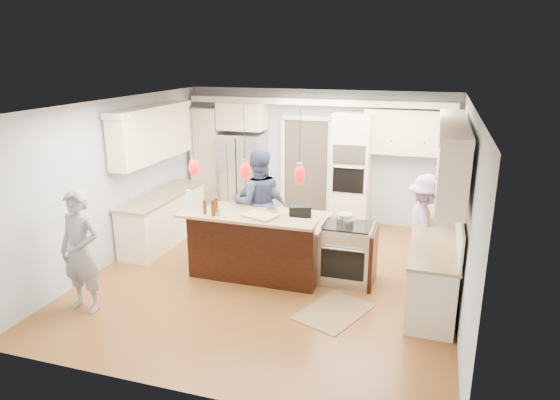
# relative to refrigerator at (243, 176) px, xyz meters

# --- Properties ---
(ground_plane) EXTENTS (6.00, 6.00, 0.00)m
(ground_plane) POSITION_rel_refrigerator_xyz_m (1.55, -2.64, -0.90)
(ground_plane) COLOR #916027
(ground_plane) RESTS_ON ground
(room_shell) EXTENTS (5.54, 6.04, 2.72)m
(room_shell) POSITION_rel_refrigerator_xyz_m (1.55, -2.64, 0.92)
(room_shell) COLOR #B2BCC6
(room_shell) RESTS_ON ground
(refrigerator) EXTENTS (0.90, 0.70, 1.80)m
(refrigerator) POSITION_rel_refrigerator_xyz_m (0.00, 0.00, 0.00)
(refrigerator) COLOR #B7B7BC
(refrigerator) RESTS_ON ground
(oven_column) EXTENTS (0.72, 0.69, 2.30)m
(oven_column) POSITION_rel_refrigerator_xyz_m (2.30, 0.03, 0.25)
(oven_column) COLOR #F3E3C5
(oven_column) RESTS_ON ground
(back_upper_cabinets) EXTENTS (5.30, 0.61, 2.54)m
(back_upper_cabinets) POSITION_rel_refrigerator_xyz_m (0.80, 0.12, 0.77)
(back_upper_cabinets) COLOR #F3E3C5
(back_upper_cabinets) RESTS_ON ground
(right_counter_run) EXTENTS (0.64, 3.10, 2.51)m
(right_counter_run) POSITION_rel_refrigerator_xyz_m (3.99, -2.34, 0.16)
(right_counter_run) COLOR #F3E3C5
(right_counter_run) RESTS_ON ground
(left_cabinets) EXTENTS (0.64, 2.30, 2.51)m
(left_cabinets) POSITION_rel_refrigerator_xyz_m (-0.89, -1.84, 0.16)
(left_cabinets) COLOR #F3E3C5
(left_cabinets) RESTS_ON ground
(kitchen_island) EXTENTS (2.10, 1.46, 1.12)m
(kitchen_island) POSITION_rel_refrigerator_xyz_m (1.30, -2.57, -0.41)
(kitchen_island) COLOR black
(kitchen_island) RESTS_ON ground
(island_range) EXTENTS (0.82, 0.71, 0.92)m
(island_range) POSITION_rel_refrigerator_xyz_m (2.71, -2.49, -0.44)
(island_range) COLOR #B7B7BC
(island_range) RESTS_ON ground
(pendant_lights) EXTENTS (1.75, 0.15, 1.03)m
(pendant_lights) POSITION_rel_refrigerator_xyz_m (1.30, -3.15, 0.90)
(pendant_lights) COLOR black
(pendant_lights) RESTS_ON ground
(person_bar_end) EXTENTS (0.65, 0.45, 1.70)m
(person_bar_end) POSITION_rel_refrigerator_xyz_m (-0.58, -4.44, -0.05)
(person_bar_end) COLOR gray
(person_bar_end) RESTS_ON ground
(person_far_left) EXTENTS (1.09, 0.99, 1.84)m
(person_far_left) POSITION_rel_refrigerator_xyz_m (0.99, -1.79, 0.02)
(person_far_left) COLOR navy
(person_far_left) RESTS_ON ground
(person_far_right) EXTENTS (0.97, 0.44, 1.63)m
(person_far_right) POSITION_rel_refrigerator_xyz_m (1.05, -1.79, -0.09)
(person_far_right) COLOR #4A5E68
(person_far_right) RESTS_ON ground
(person_range_side) EXTENTS (0.88, 1.19, 1.64)m
(person_range_side) POSITION_rel_refrigerator_xyz_m (3.80, -1.93, -0.08)
(person_range_side) COLOR #B793C7
(person_range_side) RESTS_ON ground
(floor_rug) EXTENTS (1.06, 1.25, 0.01)m
(floor_rug) POSITION_rel_refrigerator_xyz_m (2.71, -3.52, -0.89)
(floor_rug) COLOR #947550
(floor_rug) RESTS_ON ground
(water_bottle) EXTENTS (0.09, 0.09, 0.32)m
(water_bottle) POSITION_rel_refrigerator_xyz_m (0.38, -3.14, 0.38)
(water_bottle) COLOR silver
(water_bottle) RESTS_ON kitchen_island
(beer_bottle_a) EXTENTS (0.07, 0.07, 0.21)m
(beer_bottle_a) POSITION_rel_refrigerator_xyz_m (0.67, -3.20, 0.32)
(beer_bottle_a) COLOR #47230C
(beer_bottle_a) RESTS_ON kitchen_island
(beer_bottle_b) EXTENTS (0.06, 0.06, 0.25)m
(beer_bottle_b) POSITION_rel_refrigerator_xyz_m (0.83, -3.26, 0.34)
(beer_bottle_b) COLOR #47230C
(beer_bottle_b) RESTS_ON kitchen_island
(beer_bottle_c) EXTENTS (0.06, 0.06, 0.21)m
(beer_bottle_c) POSITION_rel_refrigerator_xyz_m (0.80, -3.08, 0.33)
(beer_bottle_c) COLOR #47230C
(beer_bottle_c) RESTS_ON kitchen_island
(drink_can) EXTENTS (0.07, 0.07, 0.11)m
(drink_can) POSITION_rel_refrigerator_xyz_m (0.91, -3.24, 0.28)
(drink_can) COLOR #B7B7BC
(drink_can) RESTS_ON kitchen_island
(cutting_board) EXTENTS (0.54, 0.46, 0.04)m
(cutting_board) POSITION_rel_refrigerator_xyz_m (1.50, -3.11, 0.24)
(cutting_board) COLOR tan
(cutting_board) RESTS_ON kitchen_island
(pot_large) EXTENTS (0.24, 0.24, 0.14)m
(pot_large) POSITION_rel_refrigerator_xyz_m (2.62, -2.41, 0.09)
(pot_large) COLOR #B7B7BC
(pot_large) RESTS_ON island_range
(pot_small) EXTENTS (0.18, 0.18, 0.09)m
(pot_small) POSITION_rel_refrigerator_xyz_m (2.68, -2.50, 0.06)
(pot_small) COLOR #B7B7BC
(pot_small) RESTS_ON island_range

